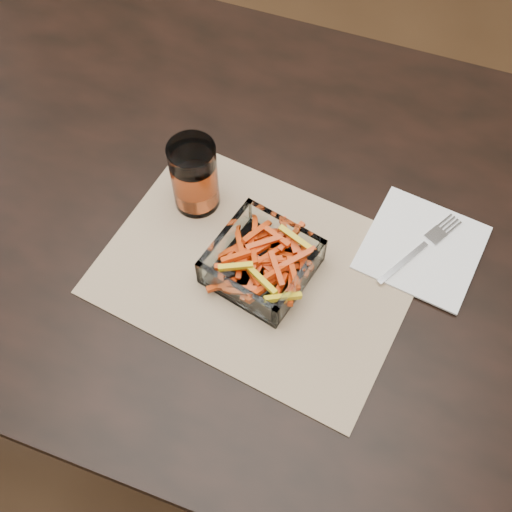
# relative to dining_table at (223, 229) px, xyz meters

# --- Properties ---
(dining_table) EXTENTS (1.60, 0.90, 0.75)m
(dining_table) POSITION_rel_dining_table_xyz_m (0.00, 0.00, 0.00)
(dining_table) COLOR black
(dining_table) RESTS_ON ground
(placemat) EXTENTS (0.49, 0.39, 0.00)m
(placemat) POSITION_rel_dining_table_xyz_m (0.10, -0.10, 0.09)
(placemat) COLOR tan
(placemat) RESTS_ON dining_table
(glass_bowl) EXTENTS (0.17, 0.17, 0.05)m
(glass_bowl) POSITION_rel_dining_table_xyz_m (0.11, -0.10, 0.11)
(glass_bowl) COLOR white
(glass_bowl) RESTS_ON placemat
(tumbler) EXTENTS (0.07, 0.07, 0.13)m
(tumbler) POSITION_rel_dining_table_xyz_m (-0.03, -0.01, 0.15)
(tumbler) COLOR white
(tumbler) RESTS_ON placemat
(napkin) EXTENTS (0.19, 0.19, 0.00)m
(napkin) POSITION_rel_dining_table_xyz_m (0.33, 0.02, 0.09)
(napkin) COLOR white
(napkin) RESTS_ON placemat
(fork) EXTENTS (0.10, 0.16, 0.00)m
(fork) POSITION_rel_dining_table_xyz_m (0.33, 0.02, 0.10)
(fork) COLOR silver
(fork) RESTS_ON napkin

